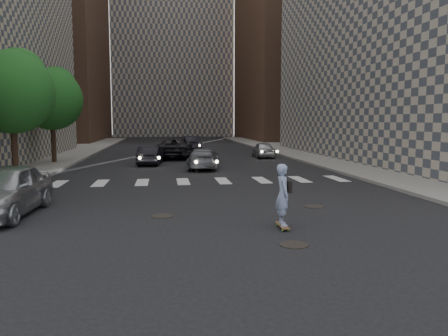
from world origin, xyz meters
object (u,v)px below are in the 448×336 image
object	(u,v)px
traffic_car_d	(263,150)
tree_b	(13,88)
tree_c	(53,97)
traffic_car_a	(150,155)
traffic_car_b	(203,158)
traffic_car_c	(175,148)
skateboarder	(283,195)
traffic_car_e	(192,143)
silver_sedan	(4,190)

from	to	relation	value
traffic_car_d	tree_b	bearing A→B (deg)	38.42
tree_c	traffic_car_a	size ratio (longest dim) A/B	1.68
traffic_car_b	traffic_car_c	bearing A→B (deg)	-70.96
tree_b	traffic_car_b	bearing A→B (deg)	18.97
tree_c	skateboarder	xyz separation A→B (m)	(10.83, -19.98, -3.69)
traffic_car_b	traffic_car_c	xyz separation A→B (m)	(-1.56, 7.89, 0.16)
traffic_car_e	skateboarder	bearing A→B (deg)	90.04
skateboarder	traffic_car_e	bearing A→B (deg)	93.60
silver_sedan	traffic_car_e	world-z (taller)	silver_sedan
traffic_car_a	traffic_car_b	distance (m)	4.58
skateboarder	traffic_car_a	world-z (taller)	skateboarder
tree_b	tree_c	distance (m)	8.00
tree_c	traffic_car_c	xyz separation A→B (m)	(8.39, 3.31, -3.83)
traffic_car_e	silver_sedan	bearing A→B (deg)	73.89
tree_c	traffic_car_d	world-z (taller)	tree_c
traffic_car_b	traffic_car_c	world-z (taller)	traffic_car_c
traffic_car_c	traffic_car_d	size ratio (longest dim) A/B	1.57
skateboarder	traffic_car_a	bearing A→B (deg)	105.49
traffic_car_b	traffic_car_d	world-z (taller)	traffic_car_b
tree_b	skateboarder	size ratio (longest dim) A/B	3.60
traffic_car_b	skateboarder	bearing A→B (deg)	101.09
tree_b	traffic_car_d	world-z (taller)	tree_b
silver_sedan	traffic_car_b	distance (m)	14.63
tree_b	traffic_car_c	distance (m)	14.60
tree_b	skateboarder	world-z (taller)	tree_b
traffic_car_c	tree_b	bearing A→B (deg)	58.16
tree_c	silver_sedan	world-z (taller)	tree_c
tree_c	traffic_car_a	bearing A→B (deg)	-12.42
traffic_car_e	traffic_car_c	bearing A→B (deg)	76.34
skateboarder	traffic_car_e	xyz separation A→B (m)	(-0.52, 31.73, -0.22)
traffic_car_d	traffic_car_b	bearing A→B (deg)	56.71
traffic_car_a	traffic_car_e	xyz separation A→B (m)	(3.70, 13.20, 0.09)
skateboarder	traffic_car_b	xyz separation A→B (m)	(-0.87, 15.40, -0.30)
traffic_car_a	traffic_car_c	world-z (taller)	traffic_car_c
tree_c	silver_sedan	size ratio (longest dim) A/B	1.37
tree_b	skateboarder	distance (m)	16.56
traffic_car_a	traffic_car_c	distance (m)	5.09
tree_c	traffic_car_b	distance (m)	11.66
tree_c	traffic_car_d	xyz separation A→B (m)	(15.55, 3.02, -4.01)
skateboarder	traffic_car_d	distance (m)	23.48
traffic_car_b	traffic_car_d	xyz separation A→B (m)	(5.60, 7.59, -0.02)
tree_b	traffic_car_a	bearing A→B (deg)	44.74
skateboarder	silver_sedan	world-z (taller)	skateboarder
tree_b	tree_c	size ratio (longest dim) A/B	1.00
tree_c	skateboarder	world-z (taller)	tree_c
tree_c	traffic_car_c	distance (m)	9.80
tree_b	traffic_car_a	xyz separation A→B (m)	(6.61, 6.55, -4.00)
tree_b	traffic_car_e	size ratio (longest dim) A/B	1.47
tree_b	traffic_car_d	distance (m)	19.48
tree_b	traffic_car_c	bearing A→B (deg)	53.42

